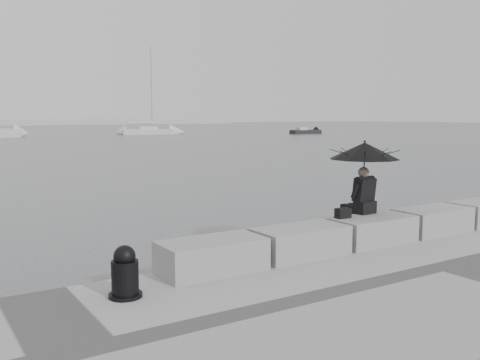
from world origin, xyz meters
TOP-DOWN VIEW (x-y plane):
  - ground at (0.00, 0.00)m, footprint 360.00×360.00m
  - stone_block_far_left at (-3.40, -0.45)m, footprint 1.60×0.80m
  - stone_block_left at (-1.70, -0.45)m, footprint 1.60×0.80m
  - stone_block_centre at (0.00, -0.45)m, footprint 1.60×0.80m
  - stone_block_right at (1.70, -0.45)m, footprint 1.60×0.80m
  - seated_person at (0.12, -0.09)m, footprint 1.33×1.33m
  - bag at (-0.55, -0.24)m, footprint 0.28×0.16m
  - mooring_bollard at (-4.91, -0.84)m, footprint 0.44×0.44m
  - sailboat_right at (24.04, 67.14)m, footprint 7.73×5.07m
  - small_motorboat at (45.86, 57.32)m, footprint 5.13×1.73m

SIDE VIEW (x-z plane):
  - ground at x=0.00m, z-range 0.00..0.00m
  - small_motorboat at x=45.86m, z-range -0.23..0.87m
  - sailboat_right at x=24.04m, z-range -5.92..6.98m
  - stone_block_far_left at x=-3.40m, z-range 0.50..1.00m
  - stone_block_left at x=-1.70m, z-range 0.50..1.00m
  - stone_block_centre at x=0.00m, z-range 0.50..1.00m
  - stone_block_right at x=1.70m, z-range 0.50..1.00m
  - mooring_bollard at x=-4.91m, z-range 0.45..1.14m
  - bag at x=-0.55m, z-range 1.00..1.18m
  - seated_person at x=0.12m, z-range 1.34..2.73m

